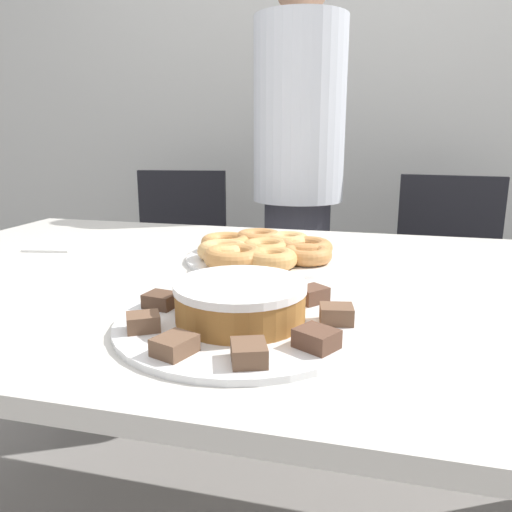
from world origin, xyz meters
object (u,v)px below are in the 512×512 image
object	(u,v)px
frosted_cake	(240,301)
person_standing	(298,186)
plate_cake	(241,323)
office_chair_left	(177,279)
napkin	(53,247)
plate_donuts	(266,258)
office_chair_right	(443,298)

from	to	relation	value
frosted_cake	person_standing	bearing A→B (deg)	95.08
frosted_cake	plate_cake	bearing A→B (deg)	0.00
office_chair_left	napkin	size ratio (longest dim) A/B	6.41
office_chair_left	napkin	bearing A→B (deg)	-96.58
plate_cake	plate_donuts	bearing A→B (deg)	97.56
person_standing	plate_donuts	bearing A→B (deg)	-86.36
person_standing	office_chair_right	bearing A→B (deg)	16.11
plate_cake	frosted_cake	xyz separation A→B (m)	(0.00, 0.00, 0.04)
office_chair_left	plate_donuts	world-z (taller)	office_chair_left
plate_cake	plate_donuts	size ratio (longest dim) A/B	1.03
office_chair_right	napkin	distance (m)	1.42
person_standing	office_chair_left	size ratio (longest dim) A/B	1.84
office_chair_right	napkin	bearing A→B (deg)	-134.53
office_chair_left	office_chair_right	size ratio (longest dim) A/B	1.00
frosted_cake	napkin	distance (m)	0.73
office_chair_left	office_chair_right	distance (m)	1.11
person_standing	plate_cake	xyz separation A→B (m)	(0.10, -1.11, -0.10)
person_standing	napkin	xyz separation A→B (m)	(-0.51, -0.72, -0.10)
plate_cake	frosted_cake	size ratio (longest dim) A/B	1.90
office_chair_right	plate_cake	xyz separation A→B (m)	(-0.45, -1.27, 0.34)
plate_donuts	person_standing	bearing A→B (deg)	93.64
plate_cake	frosted_cake	bearing A→B (deg)	0.00
plate_cake	frosted_cake	world-z (taller)	frosted_cake
frosted_cake	plate_donuts	bearing A→B (deg)	97.56
napkin	office_chair_right	bearing A→B (deg)	39.56
napkin	person_standing	bearing A→B (deg)	54.55
plate_donuts	napkin	xyz separation A→B (m)	(-0.56, -0.01, -0.00)
person_standing	office_chair_left	bearing A→B (deg)	164.03
plate_cake	person_standing	bearing A→B (deg)	95.08
office_chair_left	plate_donuts	bearing A→B (deg)	-64.60
plate_donuts	plate_cake	bearing A→B (deg)	-82.44
office_chair_left	frosted_cake	distance (m)	1.48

